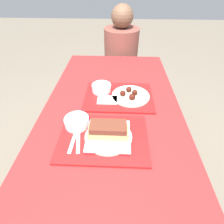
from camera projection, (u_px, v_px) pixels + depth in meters
ground_plane at (111, 186)px, 1.48m from camera, size 12.00×12.00×0.00m
picnic_table at (111, 130)px, 1.04m from camera, size 0.82×1.73×0.78m
picnic_bench_far at (116, 81)px, 2.06m from camera, size 0.78×0.28×0.46m
tray_near at (104, 138)px, 0.86m from camera, size 0.43×0.32×0.01m
tray_far at (119, 97)px, 1.12m from camera, size 0.43×0.32×0.01m
bowl_coleslaw_near at (77, 121)px, 0.90m from camera, size 0.13×0.13×0.05m
brisket_sandwich_plate at (108, 133)px, 0.83m from camera, size 0.23×0.23×0.09m
plastic_fork_near at (74, 139)px, 0.84m from camera, size 0.02×0.17×0.00m
plastic_knife_near at (78, 139)px, 0.84m from camera, size 0.05×0.17×0.00m
condiment_packet at (103, 126)px, 0.91m from camera, size 0.04×0.03×0.01m
bowl_coleslaw_far at (101, 87)px, 1.15m from camera, size 0.13×0.13×0.05m
wings_plate_far at (130, 95)px, 1.11m from camera, size 0.24×0.24×0.05m
napkin_far at (107, 100)px, 1.08m from camera, size 0.12×0.08×0.01m
person_seated_across at (121, 49)px, 1.81m from camera, size 0.35×0.35×0.71m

